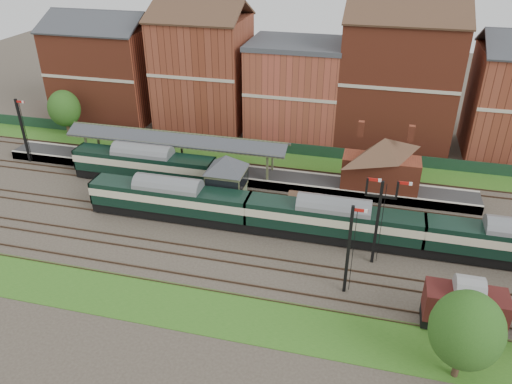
% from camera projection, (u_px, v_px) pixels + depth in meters
% --- Properties ---
extents(ground, '(160.00, 160.00, 0.00)m').
position_uv_depth(ground, '(247.00, 228.00, 48.50)').
color(ground, '#473D33').
rests_on(ground, ground).
extents(grass_back, '(90.00, 4.50, 0.06)m').
position_uv_depth(grass_back, '(281.00, 159.00, 62.04)').
color(grass_back, '#2D6619').
rests_on(grass_back, ground).
extents(grass_front, '(90.00, 5.00, 0.06)m').
position_uv_depth(grass_front, '(207.00, 311.00, 38.32)').
color(grass_front, '#2D6619').
rests_on(grass_front, ground).
extents(fence, '(90.00, 0.12, 1.50)m').
position_uv_depth(fence, '(284.00, 148.00, 63.38)').
color(fence, '#193823').
rests_on(fence, ground).
extents(platform, '(55.00, 3.40, 1.00)m').
position_uv_depth(platform, '(227.00, 174.00, 57.59)').
color(platform, '#2D2D2D').
rests_on(platform, ground).
extents(signal_box, '(5.40, 5.40, 6.00)m').
position_uv_depth(signal_box, '(227.00, 181.00, 50.34)').
color(signal_box, '#617A56').
rests_on(signal_box, ground).
extents(brick_hut, '(3.20, 2.64, 2.94)m').
position_uv_depth(brick_hut, '(304.00, 207.00, 49.60)').
color(brick_hut, brown).
rests_on(brick_hut, ground).
extents(station_building, '(8.10, 8.10, 5.90)m').
position_uv_depth(station_building, '(382.00, 162.00, 52.27)').
color(station_building, brown).
rests_on(station_building, platform).
extents(canopy, '(26.00, 3.89, 4.08)m').
position_uv_depth(canopy, '(176.00, 136.00, 56.88)').
color(canopy, '#444D30').
rests_on(canopy, platform).
extents(semaphore_bracket, '(3.60, 0.25, 8.18)m').
position_uv_depth(semaphore_bracket, '(378.00, 217.00, 41.55)').
color(semaphore_bracket, black).
rests_on(semaphore_bracket, ground).
extents(semaphore_platform_end, '(1.23, 0.25, 8.00)m').
position_uv_depth(semaphore_platform_end, '(23.00, 130.00, 59.67)').
color(semaphore_platform_end, black).
rests_on(semaphore_platform_end, ground).
extents(semaphore_siding, '(1.23, 0.25, 8.00)m').
position_uv_depth(semaphore_siding, '(349.00, 249.00, 38.40)').
color(semaphore_siding, black).
rests_on(semaphore_siding, ground).
extents(town_backdrop, '(69.00, 10.00, 16.00)m').
position_uv_depth(town_backdrop, '(294.00, 84.00, 66.31)').
color(town_backdrop, brown).
rests_on(town_backdrop, ground).
extents(dmu_train, '(48.26, 2.54, 3.71)m').
position_uv_depth(dmu_train, '(333.00, 220.00, 45.70)').
color(dmu_train, black).
rests_on(dmu_train, ground).
extents(platform_railcar, '(16.30, 2.57, 3.75)m').
position_uv_depth(platform_railcar, '(144.00, 164.00, 55.87)').
color(platform_railcar, black).
rests_on(platform_railcar, ground).
extents(goods_van_a, '(5.68, 2.46, 3.45)m').
position_uv_depth(goods_van_a, '(465.00, 307.00, 35.92)').
color(goods_van_a, black).
rests_on(goods_van_a, ground).
extents(tree_far, '(4.60, 4.60, 6.72)m').
position_uv_depth(tree_far, '(466.00, 330.00, 31.01)').
color(tree_far, '#382619').
rests_on(tree_far, ground).
extents(tree_back, '(4.30, 4.30, 6.28)m').
position_uv_depth(tree_back, '(64.00, 108.00, 67.34)').
color(tree_back, '#382619').
rests_on(tree_back, ground).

